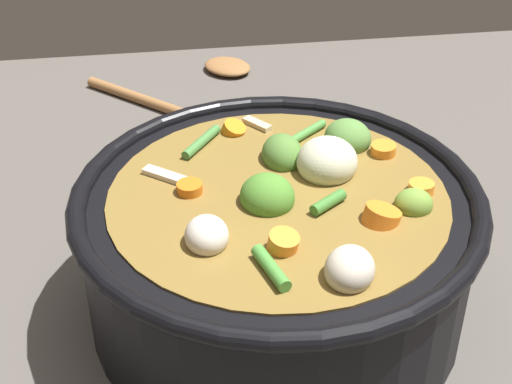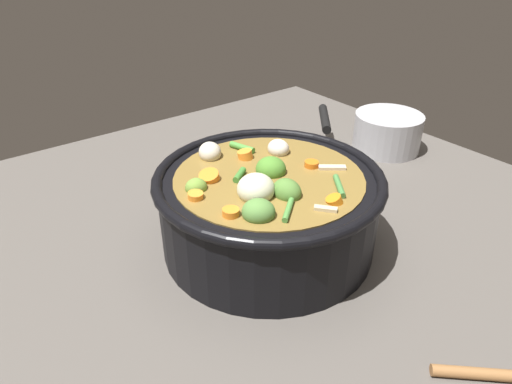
% 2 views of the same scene
% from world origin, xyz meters
% --- Properties ---
extents(ground_plane, '(1.10, 1.10, 0.00)m').
position_xyz_m(ground_plane, '(0.00, 0.00, 0.00)').
color(ground_plane, '#514C47').
extents(cooking_pot, '(0.32, 0.32, 0.14)m').
position_xyz_m(cooking_pot, '(0.00, -0.00, 0.06)').
color(cooking_pot, black).
rests_on(cooking_pot, ground_plane).
extents(small_saucepan, '(0.21, 0.22, 0.08)m').
position_xyz_m(small_saucepan, '(-0.11, 0.41, 0.04)').
color(small_saucepan, '#ADADB2').
rests_on(small_saucepan, ground_plane).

